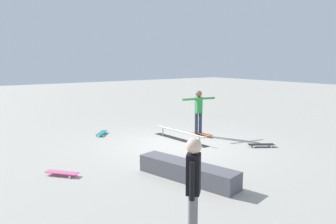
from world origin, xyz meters
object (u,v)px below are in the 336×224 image
at_px(grind_rail, 180,136).
at_px(loose_skateboard_pink, 62,173).
at_px(loose_skateboard_teal, 102,133).
at_px(skate_ledge, 187,171).
at_px(skateboard_main, 202,134).
at_px(bystander_black_shirt, 193,187).
at_px(skater_main, 199,110).
at_px(loose_skateboard_black, 261,145).

relative_size(grind_rail, loose_skateboard_pink, 3.36).
xyz_separation_m(loose_skateboard_teal, loose_skateboard_pink, (-3.42, 2.54, 0.00)).
distance_m(skate_ledge, skateboard_main, 4.40).
relative_size(bystander_black_shirt, loose_skateboard_pink, 2.17).
xyz_separation_m(skate_ledge, bystander_black_shirt, (-2.16, 1.63, 0.71)).
bearing_deg(skateboard_main, loose_skateboard_pink, -84.18).
height_order(skater_main, skateboard_main, skater_main).
height_order(loose_skateboard_pink, loose_skateboard_black, same).
xyz_separation_m(grind_rail, bystander_black_shirt, (-5.23, 3.80, 0.78)).
xyz_separation_m(skateboard_main, loose_skateboard_black, (-2.18, -0.50, 0.00)).
distance_m(grind_rail, loose_skateboard_teal, 2.91).
xyz_separation_m(grind_rail, skate_ledge, (-3.07, 2.16, 0.06)).
distance_m(grind_rail, skate_ledge, 3.76).
relative_size(loose_skateboard_pink, loose_skateboard_black, 0.95).
bearing_deg(skate_ledge, loose_skateboard_pink, 49.32).
relative_size(skateboard_main, loose_skateboard_black, 1.05).
height_order(skate_ledge, loose_skateboard_pink, skate_ledge).
height_order(grind_rail, skater_main, skater_main).
bearing_deg(skateboard_main, skate_ledge, -52.24).
bearing_deg(grind_rail, skate_ledge, 140.56).
bearing_deg(loose_skateboard_pink, grind_rail, -114.79).
xyz_separation_m(skate_ledge, loose_skateboard_pink, (1.90, 2.21, -0.13)).
height_order(skater_main, loose_skateboard_teal, skater_main).
distance_m(skateboard_main, loose_skateboard_pink, 5.50).
distance_m(skate_ledge, skater_main, 4.53).
distance_m(bystander_black_shirt, loose_skateboard_black, 6.16).
bearing_deg(loose_skateboard_teal, skater_main, -87.23).
bearing_deg(skater_main, bystander_black_shirt, -120.97).
xyz_separation_m(skater_main, loose_skateboard_pink, (-1.31, 5.31, -0.86)).
relative_size(grind_rail, loose_skateboard_black, 3.19).
distance_m(skater_main, loose_skateboard_black, 2.56).
height_order(bystander_black_shirt, loose_skateboard_black, bystander_black_shirt).
height_order(skate_ledge, skater_main, skater_main).
distance_m(skater_main, bystander_black_shirt, 7.16).
bearing_deg(skate_ledge, skateboard_main, -45.96).
xyz_separation_m(skater_main, bystander_black_shirt, (-5.38, 4.73, -0.02)).
height_order(skate_ledge, loose_skateboard_black, skate_ledge).
bearing_deg(grind_rail, loose_skateboard_pink, 100.66).
bearing_deg(loose_skateboard_pink, skate_ledge, -170.39).
bearing_deg(loose_skateboard_black, skate_ledge, -133.83).
distance_m(loose_skateboard_teal, loose_skateboard_black, 5.56).
xyz_separation_m(loose_skateboard_teal, loose_skateboard_black, (-4.45, -3.33, 0.00)).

